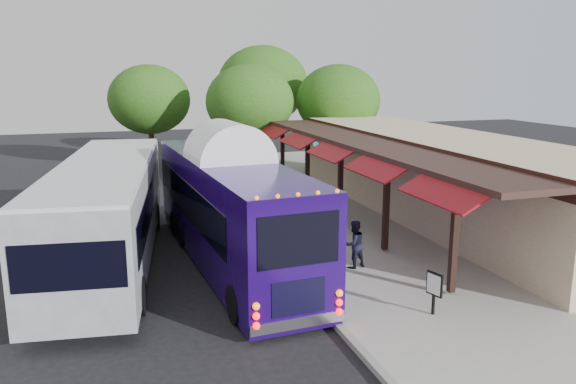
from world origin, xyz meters
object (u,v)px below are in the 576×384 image
object	(u,v)px
city_bus	(108,208)
ped_a	(267,207)
coach_bus	(230,205)
ped_d	(270,170)
ped_b	(354,244)
ped_c	(327,206)
sign_board	(434,286)

from	to	relation	value
city_bus	ped_a	bearing A→B (deg)	22.49
city_bus	coach_bus	bearing A→B (deg)	-11.29
city_bus	ped_d	bearing A→B (deg)	57.28
coach_bus	ped_b	size ratio (longest dim) A/B	7.68
ped_c	sign_board	xyz separation A→B (m)	(-0.49, -8.70, -0.04)
city_bus	ped_c	bearing A→B (deg)	18.12
ped_c	sign_board	bearing A→B (deg)	67.12
coach_bus	ped_d	xyz separation A→B (m)	(4.51, 11.15, -0.99)
ped_c	sign_board	distance (m)	8.72
coach_bus	ped_a	size ratio (longest dim) A/B	6.21
city_bus	ped_b	bearing A→B (deg)	-16.61
ped_b	sign_board	distance (m)	3.88
ped_c	city_bus	bearing A→B (deg)	-9.04
city_bus	sign_board	size ratio (longest dim) A/B	11.39
ped_d	sign_board	world-z (taller)	ped_d
coach_bus	ped_a	bearing A→B (deg)	50.60
sign_board	ped_b	bearing A→B (deg)	81.02
city_bus	ped_b	world-z (taller)	city_bus
ped_a	ped_c	size ratio (longest dim) A/B	1.17
sign_board	city_bus	bearing A→B (deg)	121.39
ped_c	ped_d	xyz separation A→B (m)	(-0.02, 8.28, 0.07)
ped_c	ped_d	bearing A→B (deg)	-109.53
ped_d	ped_a	bearing A→B (deg)	60.20
city_bus	ped_d	distance (m)	12.92
coach_bus	ped_c	distance (m)	5.46
ped_c	sign_board	size ratio (longest dim) A/B	1.43
ped_a	sign_board	xyz separation A→B (m)	(1.98, -8.71, -0.19)
coach_bus	sign_board	distance (m)	7.18
city_bus	sign_board	distance (m)	10.66
coach_bus	sign_board	bearing A→B (deg)	-59.26
ped_b	ped_d	size ratio (longest dim) A/B	0.88
city_bus	ped_b	xyz separation A→B (m)	(7.36, -3.29, -0.96)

